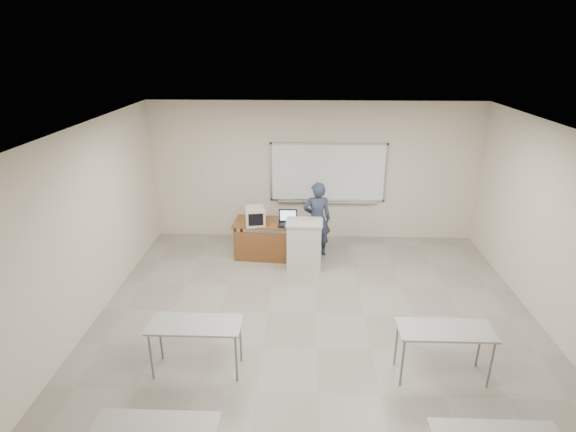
{
  "coord_description": "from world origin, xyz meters",
  "views": [
    {
      "loc": [
        -0.22,
        -5.33,
        4.13
      ],
      "look_at": [
        -0.5,
        2.2,
        1.18
      ],
      "focal_mm": 28.0,
      "sensor_mm": 36.0,
      "label": 1
    }
  ],
  "objects_px": {
    "instructor_desk": "(268,234)",
    "laptop": "(288,221)",
    "whiteboard": "(328,173)",
    "presenter": "(317,219)",
    "mouse": "(296,220)",
    "podium": "(304,244)",
    "crt_monitor": "(255,216)",
    "keyboard": "(312,219)"
  },
  "relations": [
    {
      "from": "crt_monitor",
      "to": "presenter",
      "type": "xyz_separation_m",
      "value": [
        1.23,
        0.23,
        -0.14
      ]
    },
    {
      "from": "podium",
      "to": "crt_monitor",
      "type": "bearing_deg",
      "value": 160.97
    },
    {
      "from": "instructor_desk",
      "to": "keyboard",
      "type": "relative_size",
      "value": 3.41
    },
    {
      "from": "laptop",
      "to": "keyboard",
      "type": "xyz_separation_m",
      "value": [
        0.47,
        -0.27,
        0.16
      ]
    },
    {
      "from": "instructor_desk",
      "to": "laptop",
      "type": "xyz_separation_m",
      "value": [
        0.4,
        -0.01,
        0.28
      ]
    },
    {
      "from": "mouse",
      "to": "keyboard",
      "type": "relative_size",
      "value": 0.28
    },
    {
      "from": "crt_monitor",
      "to": "whiteboard",
      "type": "bearing_deg",
      "value": 26.43
    },
    {
      "from": "podium",
      "to": "laptop",
      "type": "xyz_separation_m",
      "value": [
        -0.32,
        0.35,
        0.33
      ]
    },
    {
      "from": "instructor_desk",
      "to": "mouse",
      "type": "relative_size",
      "value": 12.37
    },
    {
      "from": "presenter",
      "to": "podium",
      "type": "bearing_deg",
      "value": 61.28
    },
    {
      "from": "whiteboard",
      "to": "podium",
      "type": "distance_m",
      "value": 1.84
    },
    {
      "from": "podium",
      "to": "whiteboard",
      "type": "bearing_deg",
      "value": 71.72
    },
    {
      "from": "whiteboard",
      "to": "keyboard",
      "type": "height_order",
      "value": "whiteboard"
    },
    {
      "from": "mouse",
      "to": "keyboard",
      "type": "height_order",
      "value": "keyboard"
    },
    {
      "from": "laptop",
      "to": "keyboard",
      "type": "distance_m",
      "value": 0.57
    },
    {
      "from": "podium",
      "to": "crt_monitor",
      "type": "height_order",
      "value": "crt_monitor"
    },
    {
      "from": "keyboard",
      "to": "presenter",
      "type": "bearing_deg",
      "value": 66.03
    },
    {
      "from": "podium",
      "to": "keyboard",
      "type": "relative_size",
      "value": 2.41
    },
    {
      "from": "instructor_desk",
      "to": "crt_monitor",
      "type": "height_order",
      "value": "crt_monitor"
    },
    {
      "from": "instructor_desk",
      "to": "keyboard",
      "type": "distance_m",
      "value": 1.02
    },
    {
      "from": "crt_monitor",
      "to": "podium",
      "type": "bearing_deg",
      "value": -30.4
    },
    {
      "from": "whiteboard",
      "to": "crt_monitor",
      "type": "distance_m",
      "value": 1.94
    },
    {
      "from": "instructor_desk",
      "to": "presenter",
      "type": "xyz_separation_m",
      "value": [
        0.98,
        0.21,
        0.24
      ]
    },
    {
      "from": "instructor_desk",
      "to": "laptop",
      "type": "height_order",
      "value": "laptop"
    },
    {
      "from": "whiteboard",
      "to": "laptop",
      "type": "height_order",
      "value": "whiteboard"
    },
    {
      "from": "whiteboard",
      "to": "podium",
      "type": "relative_size",
      "value": 2.59
    },
    {
      "from": "podium",
      "to": "crt_monitor",
      "type": "relative_size",
      "value": 2.27
    },
    {
      "from": "podium",
      "to": "crt_monitor",
      "type": "distance_m",
      "value": 1.12
    },
    {
      "from": "mouse",
      "to": "podium",
      "type": "bearing_deg",
      "value": -69.43
    },
    {
      "from": "whiteboard",
      "to": "laptop",
      "type": "distance_m",
      "value": 1.54
    },
    {
      "from": "whiteboard",
      "to": "presenter",
      "type": "relative_size",
      "value": 1.6
    },
    {
      "from": "keyboard",
      "to": "presenter",
      "type": "height_order",
      "value": "presenter"
    },
    {
      "from": "instructor_desk",
      "to": "mouse",
      "type": "height_order",
      "value": "mouse"
    },
    {
      "from": "whiteboard",
      "to": "keyboard",
      "type": "relative_size",
      "value": 6.24
    },
    {
      "from": "instructor_desk",
      "to": "presenter",
      "type": "relative_size",
      "value": 0.87
    },
    {
      "from": "podium",
      "to": "mouse",
      "type": "distance_m",
      "value": 0.62
    },
    {
      "from": "laptop",
      "to": "podium",
      "type": "bearing_deg",
      "value": -46.82
    },
    {
      "from": "presenter",
      "to": "laptop",
      "type": "bearing_deg",
      "value": 16.55
    },
    {
      "from": "whiteboard",
      "to": "instructor_desk",
      "type": "height_order",
      "value": "whiteboard"
    },
    {
      "from": "whiteboard",
      "to": "crt_monitor",
      "type": "bearing_deg",
      "value": -142.72
    },
    {
      "from": "instructor_desk",
      "to": "laptop",
      "type": "relative_size",
      "value": 3.73
    },
    {
      "from": "crt_monitor",
      "to": "presenter",
      "type": "height_order",
      "value": "presenter"
    }
  ]
}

